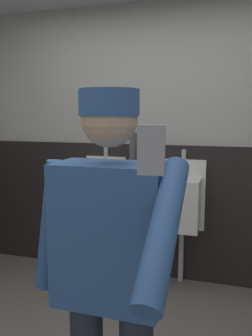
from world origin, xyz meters
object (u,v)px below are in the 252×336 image
Objects in this scene: urinal_left at (102,197)px; person at (109,262)px; cell_phone at (151,150)px; urinal_middle at (181,203)px.

urinal_left is 1.92m from person.
urinal_left is 2.58m from cell_phone.
urinal_left is at bearing 180.00° from urinal_middle.
person reaches higher than urinal_middle.
urinal_middle is 2.39m from cell_phone.
urinal_middle is at bearing 89.20° from person.
cell_phone is (0.28, -0.50, 0.51)m from person.
person is at bearing -67.71° from urinal_left.
cell_phone is (0.26, -2.27, 0.69)m from urinal_middle.
urinal_left and urinal_middle have the same top height.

